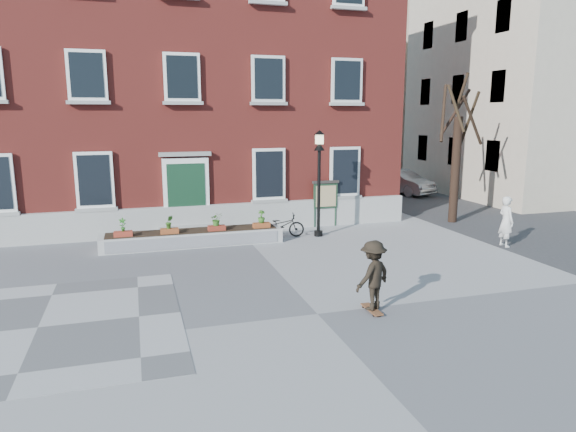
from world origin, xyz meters
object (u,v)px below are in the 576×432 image
object	(u,v)px
bystander	(506,222)
lamp_post	(319,169)
skateboarder	(373,275)
notice_board	(326,196)
bicycle	(282,225)
parked_car	(401,182)

from	to	relation	value
bystander	lamp_post	world-z (taller)	lamp_post
lamp_post	skateboarder	xyz separation A→B (m)	(-1.41, -7.46, -1.66)
lamp_post	notice_board	bearing A→B (deg)	60.83
bicycle	skateboarder	distance (m)	7.71
bicycle	notice_board	distance (m)	2.70
notice_board	skateboarder	world-z (taller)	notice_board
bicycle	parked_car	world-z (taller)	parked_car
notice_board	bystander	bearing A→B (deg)	-45.40
notice_board	skateboarder	size ratio (longest dim) A/B	1.10
lamp_post	notice_board	distance (m)	2.18
parked_car	bystander	bearing A→B (deg)	-120.29
bicycle	skateboarder	size ratio (longest dim) A/B	0.99
bystander	skateboarder	size ratio (longest dim) A/B	1.04
notice_board	bicycle	bearing A→B (deg)	-149.79
bicycle	skateboarder	world-z (taller)	skateboarder
parked_car	skateboarder	distance (m)	18.64
notice_board	lamp_post	bearing A→B (deg)	-119.17
bicycle	parked_car	distance (m)	12.64
parked_car	bicycle	bearing A→B (deg)	-157.19
notice_board	skateboarder	bearing A→B (deg)	-104.17
parked_car	notice_board	distance (m)	10.14
bicycle	notice_board	size ratio (longest dim) A/B	0.90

